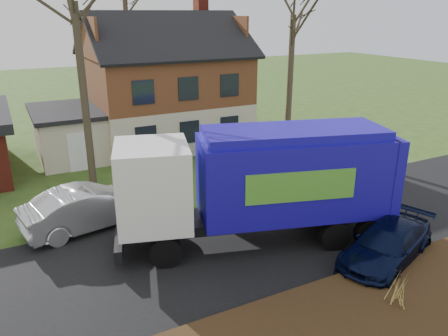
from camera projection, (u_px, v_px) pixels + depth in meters
name	position (u px, v px, depth m)	size (l,w,h in m)	color
ground	(249.00, 241.00, 16.26)	(120.00, 120.00, 0.00)	#304C19
road	(249.00, 240.00, 16.26)	(80.00, 7.00, 0.02)	black
mulch_verge	(348.00, 322.00, 11.78)	(80.00, 3.50, 0.30)	black
main_house	(158.00, 80.00, 27.18)	(12.95, 8.95, 9.26)	beige
garbage_truck	(264.00, 179.00, 15.47)	(10.27, 5.34, 4.25)	black
silver_sedan	(89.00, 207.00, 17.05)	(1.79, 5.13, 1.69)	#B8BCC1
navy_wagon	(387.00, 245.00, 14.65)	(1.86, 4.57, 1.32)	black
grass_clump_mid	(397.00, 290.00, 12.05)	(0.37, 0.30, 1.02)	tan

